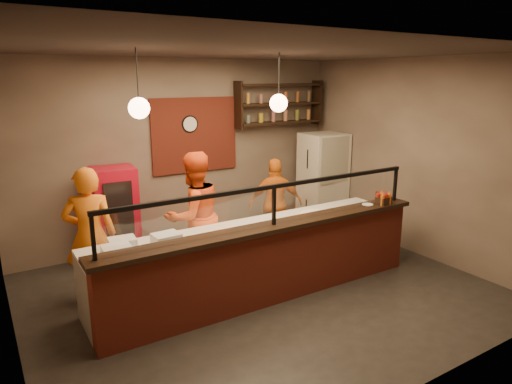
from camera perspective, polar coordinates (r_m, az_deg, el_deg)
floor at (r=6.48m, az=0.62°, el=-12.31°), size 6.00×6.00×0.00m
ceiling at (r=5.81m, az=0.71°, el=17.25°), size 6.00×6.00×0.00m
wall_back at (r=8.12m, az=-8.94°, el=4.87°), size 6.00×0.00×6.00m
wall_left at (r=5.05m, az=-29.40°, el=-2.48°), size 0.00×5.00×5.00m
wall_right at (r=7.94m, az=19.25°, el=4.04°), size 0.00×5.00×5.00m
wall_front at (r=4.14m, az=19.76°, el=-4.82°), size 6.00×0.00×6.00m
brick_patch at (r=8.13m, az=-7.63°, el=7.06°), size 1.60×0.04×1.30m
service_counter at (r=6.04m, az=2.19°, el=-9.13°), size 4.60×0.25×1.00m
counter_ledge at (r=5.85m, az=2.23°, el=-4.35°), size 4.70×0.37×0.06m
worktop_cabinet at (r=6.45m, az=-0.34°, el=-8.26°), size 4.60×0.75×0.85m
worktop at (r=6.30m, az=-0.34°, el=-4.47°), size 4.60×0.75×0.05m
sneeze_guard at (r=5.75m, az=2.27°, el=-1.14°), size 4.50×0.05×0.52m
wall_shelving at (r=8.80m, az=2.98°, el=10.97°), size 1.84×0.28×0.85m
wall_clock at (r=8.06m, az=-8.30°, el=8.41°), size 0.30×0.04×0.30m
pendant_left at (r=5.35m, az=-14.41°, el=10.14°), size 0.24×0.24×0.77m
pendant_right at (r=6.20m, az=2.84°, el=11.05°), size 0.24×0.24×0.77m
cook_left at (r=6.27m, az=-20.02°, el=-5.15°), size 0.76×0.61×1.81m
cook_mid at (r=6.64m, az=-7.74°, el=-3.03°), size 1.01×0.84×1.88m
cook_right at (r=7.82m, az=2.46°, el=-1.47°), size 0.99×0.72×1.56m
fridge at (r=9.03m, az=8.32°, el=1.44°), size 0.80×0.75×1.84m
red_cooler at (r=7.55m, az=-17.14°, el=-2.78°), size 0.70×0.65×1.54m
pizza_dough at (r=6.85m, az=7.81°, el=-2.79°), size 0.70×0.70×0.01m
prep_tub_a at (r=5.64m, az=-11.13°, el=-5.90°), size 0.33×0.27×0.16m
prep_tub_b at (r=5.62m, az=-16.37°, el=-6.31°), size 0.33×0.27×0.15m
prep_tub_c at (r=5.40m, az=-17.03°, el=-7.20°), size 0.33×0.27×0.15m
rolling_pin at (r=5.74m, az=-10.10°, el=-5.97°), size 0.39×0.11×0.07m
condiment_caddy at (r=7.00m, az=15.63°, el=-1.03°), size 0.22×0.18×0.11m
pepper_mill at (r=7.03m, az=14.84°, el=-0.63°), size 0.05×0.05×0.18m
small_plate at (r=6.92m, az=13.77°, el=-1.52°), size 0.19×0.19×0.01m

